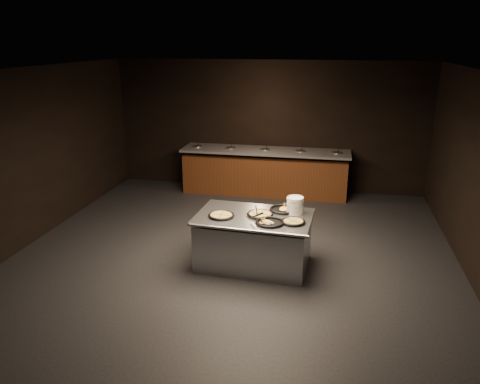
{
  "coord_description": "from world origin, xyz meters",
  "views": [
    {
      "loc": [
        1.46,
        -6.38,
        3.33
      ],
      "look_at": [
        0.1,
        0.3,
        1.09
      ],
      "focal_mm": 35.0,
      "sensor_mm": 36.0,
      "label": 1
    }
  ],
  "objects": [
    {
      "name": "room",
      "position": [
        0.0,
        0.0,
        1.45
      ],
      "size": [
        7.02,
        8.02,
        2.92
      ],
      "color": "black",
      "rests_on": "ground"
    },
    {
      "name": "salad_bar",
      "position": [
        0.0,
        3.56,
        0.44
      ],
      "size": [
        3.7,
        0.83,
        1.18
      ],
      "color": "#5C2C15",
      "rests_on": "ground"
    },
    {
      "name": "serving_counter",
      "position": [
        0.36,
        0.04,
        0.39
      ],
      "size": [
        1.77,
        1.19,
        0.82
      ],
      "rotation": [
        0.0,
        0.0,
        -0.05
      ],
      "color": "#ACAEB3",
      "rests_on": "ground"
    },
    {
      "name": "plate_stack",
      "position": [
        0.95,
        0.27,
        0.94
      ],
      "size": [
        0.25,
        0.25,
        0.25
      ],
      "primitive_type": "cylinder",
      "color": "silver",
      "rests_on": "serving_counter"
    },
    {
      "name": "pan_veggie_whole",
      "position": [
        -0.1,
        -0.1,
        0.84
      ],
      "size": [
        0.39,
        0.39,
        0.04
      ],
      "rotation": [
        0.0,
        0.0,
        -0.1
      ],
      "color": "black",
      "rests_on": "serving_counter"
    },
    {
      "name": "pan_cheese_whole",
      "position": [
        0.45,
        0.07,
        0.84
      ],
      "size": [
        0.4,
        0.4,
        0.04
      ],
      "rotation": [
        0.0,
        0.0,
        -0.36
      ],
      "color": "black",
      "rests_on": "serving_counter"
    },
    {
      "name": "pan_cheese_slices_a",
      "position": [
        0.76,
        0.34,
        0.84
      ],
      "size": [
        0.41,
        0.41,
        0.04
      ],
      "rotation": [
        0.0,
        0.0,
        0.54
      ],
      "color": "black",
      "rests_on": "serving_counter"
    },
    {
      "name": "pan_cheese_slices_b",
      "position": [
        0.64,
        -0.22,
        0.84
      ],
      "size": [
        0.41,
        0.41,
        0.04
      ],
      "rotation": [
        0.0,
        0.0,
        2.52
      ],
      "color": "black",
      "rests_on": "serving_counter"
    },
    {
      "name": "pan_veggie_slices",
      "position": [
        0.97,
        -0.13,
        0.84
      ],
      "size": [
        0.35,
        0.35,
        0.04
      ],
      "rotation": [
        0.0,
        0.0,
        -0.57
      ],
      "color": "black",
      "rests_on": "serving_counter"
    },
    {
      "name": "server_left",
      "position": [
        0.39,
        0.06,
        0.88
      ],
      "size": [
        0.16,
        0.28,
        0.14
      ],
      "rotation": [
        0.0,
        0.0,
        2.01
      ],
      "color": "#ACAEB3",
      "rests_on": "serving_counter"
    },
    {
      "name": "server_right",
      "position": [
        0.5,
        -0.23,
        0.9
      ],
      "size": [
        0.33,
        0.17,
        0.17
      ],
      "rotation": [
        0.0,
        0.0,
        -0.33
      ],
      "color": "#ACAEB3",
      "rests_on": "serving_counter"
    }
  ]
}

